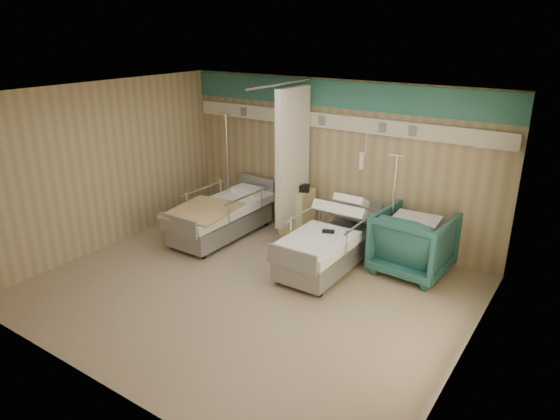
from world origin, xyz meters
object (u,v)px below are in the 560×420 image
object	(u,v)px
iv_stand_right	(390,241)
iv_stand_left	(229,198)
bed_left	(222,220)
bedside_cabinet	(297,212)
bed_right	(328,249)
visitor_armchair	(414,243)

from	to	relation	value
iv_stand_right	iv_stand_left	distance (m)	3.41
bed_left	bedside_cabinet	world-z (taller)	bedside_cabinet
bed_right	iv_stand_left	bearing A→B (deg)	163.62
bed_left	bedside_cabinet	xyz separation A→B (m)	(1.05, 0.90, 0.11)
visitor_armchair	bedside_cabinet	bearing A→B (deg)	-3.53
bed_right	iv_stand_left	world-z (taller)	iv_stand_left
iv_stand_right	visitor_armchair	bearing A→B (deg)	-16.83
bed_right	visitor_armchair	distance (m)	1.31
bed_left	bedside_cabinet	size ratio (longest dim) A/B	2.54
bed_right	bed_left	bearing A→B (deg)	180.00
visitor_armchair	bed_right	bearing A→B (deg)	31.14
iv_stand_left	bed_right	bearing A→B (deg)	-16.38
bed_left	iv_stand_left	size ratio (longest dim) A/B	1.03
iv_stand_left	iv_stand_right	bearing A→B (deg)	-1.16
bed_right	visitor_armchair	size ratio (longest dim) A/B	1.97
bed_left	visitor_armchair	bearing A→B (deg)	9.95
bedside_cabinet	iv_stand_left	world-z (taller)	iv_stand_left
visitor_armchair	iv_stand_left	xyz separation A→B (m)	(-3.84, 0.20, -0.07)
bed_left	iv_stand_right	size ratio (longest dim) A/B	1.20
bed_left	bedside_cabinet	distance (m)	1.39
bed_right	visitor_armchair	world-z (taller)	visitor_armchair
bed_left	iv_stand_right	bearing A→B (deg)	13.80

